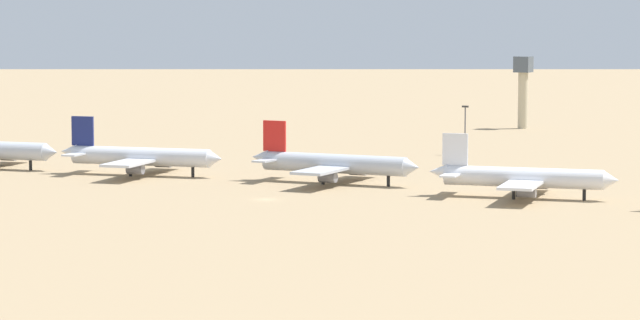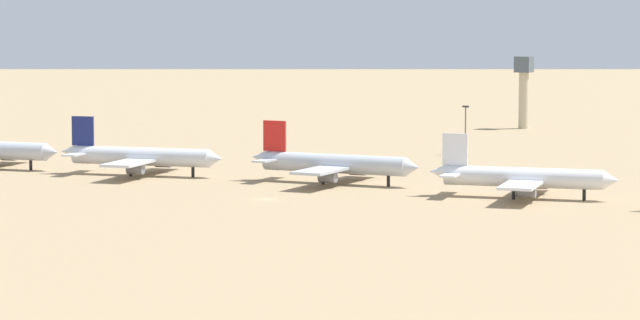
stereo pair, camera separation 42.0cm
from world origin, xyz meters
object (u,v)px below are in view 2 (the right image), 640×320
Objects in this scene: parked_jet_white_3 at (521,178)px; light_pole_east at (466,126)px; control_tower at (524,85)px; parked_jet_navy_1 at (140,156)px; parked_jet_red_2 at (333,164)px.

light_pole_east reaches higher than parked_jet_white_3.
parked_jet_white_3 is 1.67× the size of control_tower.
control_tower reaches higher than parked_jet_navy_1.
parked_jet_navy_1 is at bearing -120.11° from light_pole_east.
parked_jet_red_2 is 1.05× the size of parked_jet_white_3.
control_tower is at bearing 99.93° from parked_jet_white_3.
parked_jet_navy_1 reaches higher than parked_jet_white_3.
light_pole_east is (48.45, 83.55, 3.31)m from parked_jet_navy_1.
control_tower is at bearing 100.58° from light_pole_east.
parked_jet_white_3 is 187.27m from control_tower.
parked_jet_red_2 is 3.13× the size of light_pole_east.
parked_jet_white_3 is at bearing -60.85° from light_pole_east.
parked_jet_navy_1 is 96.64m from light_pole_east.
parked_jet_white_3 is 2.99× the size of light_pole_east.
parked_jet_white_3 is at bearing -8.72° from parked_jet_red_2.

